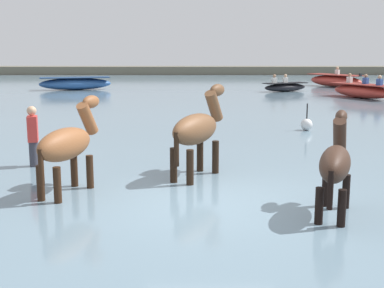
{
  "coord_description": "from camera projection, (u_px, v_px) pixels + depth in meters",
  "views": [
    {
      "loc": [
        -0.35,
        -8.16,
        2.87
      ],
      "look_at": [
        -0.38,
        2.5,
        0.84
      ],
      "focal_mm": 48.41,
      "sensor_mm": 36.0,
      "label": 1
    }
  ],
  "objects": [
    {
      "name": "ground_plane",
      "position": [
        215.0,
        222.0,
        8.55
      ],
      "size": [
        120.0,
        120.0,
        0.0
      ],
      "primitive_type": "plane",
      "color": "#666051"
    },
    {
      "name": "boat_near_port",
      "position": [
        77.0,
        83.0,
        30.21
      ],
      "size": [
        4.31,
        2.24,
        0.73
      ],
      "color": "#28518E",
      "rests_on": "water_surface"
    },
    {
      "name": "horse_lead_bay",
      "position": [
        199.0,
        131.0,
        9.99
      ],
      "size": [
        1.25,
        1.84,
        2.1
      ],
      "color": "brown",
      "rests_on": "ground"
    },
    {
      "name": "horse_flank_chestnut",
      "position": [
        69.0,
        146.0,
        8.89
      ],
      "size": [
        0.97,
        1.8,
        1.98
      ],
      "color": "brown",
      "rests_on": "ground"
    },
    {
      "name": "person_spectator_far",
      "position": [
        35.0,
        142.0,
        10.95
      ],
      "size": [
        0.26,
        0.36,
        1.63
      ],
      "color": "#383842",
      "rests_on": "ground"
    },
    {
      "name": "channel_buoy",
      "position": [
        308.0,
        124.0,
        15.69
      ],
      "size": [
        0.36,
        0.36,
        0.82
      ],
      "color": "silver",
      "rests_on": "water_surface"
    },
    {
      "name": "water_surface",
      "position": [
        203.0,
        123.0,
        18.35
      ],
      "size": [
        90.0,
        90.0,
        0.34
      ],
      "primitive_type": "cube",
      "color": "slate",
      "rests_on": "ground"
    },
    {
      "name": "horse_trailing_dark_bay",
      "position": [
        337.0,
        166.0,
        7.75
      ],
      "size": [
        0.87,
        1.69,
        1.86
      ],
      "color": "#382319",
      "rests_on": "ground"
    },
    {
      "name": "far_shoreline",
      "position": [
        198.0,
        72.0,
        46.79
      ],
      "size": [
        80.0,
        2.4,
        1.05
      ],
      "primitive_type": "cube",
      "color": "#605B4C",
      "rests_on": "ground"
    },
    {
      "name": "boat_distant_east",
      "position": [
        337.0,
        81.0,
        32.41
      ],
      "size": [
        3.32,
        3.75,
        1.25
      ],
      "color": "#BC382D",
      "rests_on": "water_surface"
    },
    {
      "name": "boat_far_inshore",
      "position": [
        365.0,
        91.0,
        25.41
      ],
      "size": [
        2.82,
        3.69,
        1.17
      ],
      "color": "#BC382D",
      "rests_on": "water_surface"
    },
    {
      "name": "boat_mid_channel",
      "position": [
        287.0,
        87.0,
        29.08
      ],
      "size": [
        2.75,
        1.84,
        0.97
      ],
      "color": "black",
      "rests_on": "water_surface"
    }
  ]
}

